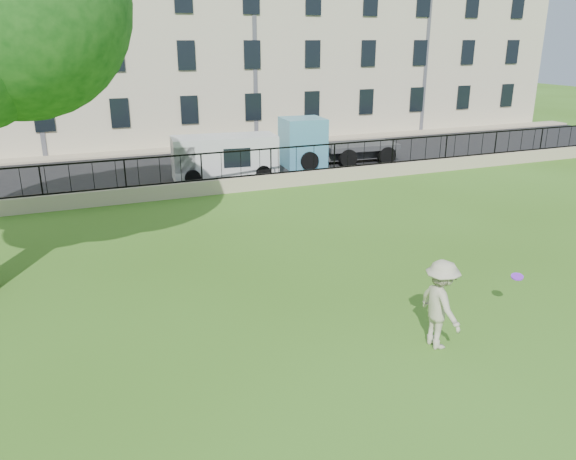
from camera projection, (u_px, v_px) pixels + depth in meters
name	position (u px, v px, depth m)	size (l,w,h in m)	color
ground	(334.00, 326.00, 12.52)	(120.00, 120.00, 0.00)	#386317
retaining_wall	(202.00, 188.00, 22.94)	(50.00, 0.40, 0.60)	tan
iron_railing	(201.00, 167.00, 22.67)	(50.00, 0.05, 1.13)	black
street	(179.00, 171.00, 27.16)	(60.00, 9.00, 0.01)	black
sidewalk	(160.00, 151.00, 31.70)	(60.00, 1.40, 0.12)	tan
building_row	(136.00, 24.00, 34.45)	(56.40, 10.40, 13.80)	beige
man	(440.00, 304.00, 11.42)	(1.23, 0.71, 1.90)	#B6AF94
frisbee	(517.00, 277.00, 12.61)	(0.27, 0.27, 0.03)	#8929E9
white_van	(225.00, 157.00, 25.42)	(4.65, 1.81, 1.95)	silver
blue_truck	(337.00, 140.00, 28.44)	(5.70, 2.02, 2.39)	#4F9ABB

